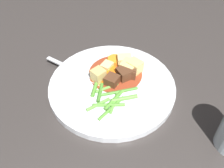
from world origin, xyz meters
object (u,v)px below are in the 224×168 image
Objects in this scene: carrot_slice_3 at (103,74)px; meat_chunk_0 at (131,73)px; carrot_slice_1 at (115,60)px; dinner_plate at (112,86)px; meat_chunk_2 at (125,74)px; potato_chunk_2 at (107,67)px; meat_chunk_1 at (110,80)px; carrot_slice_4 at (132,63)px; potato_chunk_0 at (98,76)px; fork at (77,71)px; potato_chunk_3 at (124,61)px; carrot_slice_0 at (110,72)px; potato_chunk_4 at (129,67)px; carrot_slice_2 at (105,79)px; potato_chunk_1 at (135,67)px.

meat_chunk_0 is (-0.01, -0.06, 0.01)m from carrot_slice_3.
dinner_plate is at bearing 170.63° from carrot_slice_1.
meat_chunk_2 is (0.02, -0.03, 0.02)m from dinner_plate.
meat_chunk_1 reaches higher than potato_chunk_2.
carrot_slice_4 is at bearing -104.95° from carrot_slice_1.
carrot_slice_3 reaches higher than dinner_plate.
potato_chunk_0 reaches higher than potato_chunk_2.
potato_chunk_3 is at bearing -81.66° from fork.
carrot_slice_0 is 0.05m from potato_chunk_3.
carrot_slice_1 is 0.07m from meat_chunk_1.
meat_chunk_2 reaches higher than carrot_slice_0.
meat_chunk_2 is (-0.00, 0.01, 0.00)m from meat_chunk_0.
carrot_slice_0 is 0.90× the size of carrot_slice_1.
dinner_plate is 10.04× the size of meat_chunk_0.
potato_chunk_3 is at bearing 16.80° from potato_chunk_4.
potato_chunk_4 is at bearing 8.87° from meat_chunk_0.
potato_chunk_2 is at bearing 79.24° from potato_chunk_4.
meat_chunk_2 is at bearing 154.20° from carrot_slice_4.
meat_chunk_2 reaches higher than carrot_slice_3.
potato_chunk_3 reaches higher than carrot_slice_1.
fork is (-0.03, 0.09, -0.00)m from carrot_slice_1.
potato_chunk_4 is at bearing -93.79° from fork.
potato_chunk_3 is (0.06, -0.03, 0.02)m from dinner_plate.
potato_chunk_3 is at bearing -32.78° from meat_chunk_1.
carrot_slice_1 reaches higher than carrot_slice_3.
potato_chunk_0 is 0.93× the size of meat_chunk_2.
carrot_slice_2 is at bearing 98.17° from meat_chunk_0.
carrot_slice_0 is 1.09× the size of meat_chunk_1.
potato_chunk_1 is at bearing -128.66° from carrot_slice_1.
fork is at bearing 106.52° from carrot_slice_1.
dinner_plate is at bearing 115.38° from meat_chunk_0.
carrot_slice_1 is 0.10m from fork.
potato_chunk_4 and meat_chunk_2 have the same top height.
meat_chunk_1 is (-0.04, 0.06, -0.00)m from potato_chunk_1.
potato_chunk_0 is at bearing 65.73° from dinner_plate.
carrot_slice_3 is at bearing -105.23° from fork.
carrot_slice_2 is (-0.02, 0.01, -0.00)m from carrot_slice_0.
carrot_slice_0 is 1.04× the size of carrot_slice_3.
potato_chunk_1 is at bearing -51.30° from meat_chunk_2.
dinner_plate is 8.32× the size of carrot_slice_1.
potato_chunk_0 is at bearing 126.43° from carrot_slice_0.
potato_chunk_3 is (0.02, -0.04, 0.00)m from potato_chunk_2.
meat_chunk_2 is (0.00, -0.06, -0.00)m from potato_chunk_0.
carrot_slice_3 is 0.02m from potato_chunk_0.
potato_chunk_1 is 1.11× the size of meat_chunk_0.
meat_chunk_1 is 0.85× the size of meat_chunk_2.
potato_chunk_4 is at bearing -81.98° from carrot_slice_3.
carrot_slice_2 is 1.03× the size of potato_chunk_1.
carrot_slice_1 is 0.23× the size of fork.
potato_chunk_1 is 0.03m from potato_chunk_3.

